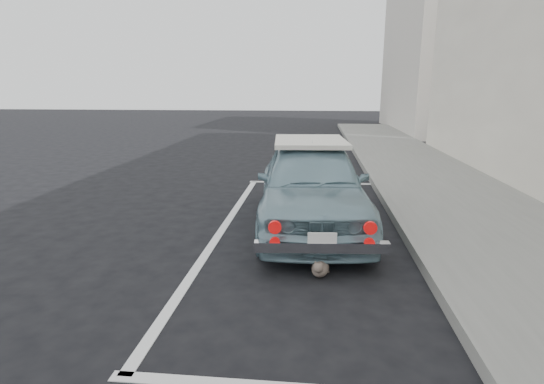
# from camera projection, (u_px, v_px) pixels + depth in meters

# --- Properties ---
(ground) EXTENTS (80.00, 80.00, 0.00)m
(ground) POSITION_uv_depth(u_px,v_px,m) (251.00, 346.00, 3.62)
(ground) COLOR black
(ground) RESTS_ON ground
(sidewalk) EXTENTS (2.80, 40.00, 0.15)m
(sidewalk) POSITION_uv_depth(u_px,v_px,m) (532.00, 261.00, 5.22)
(sidewalk) COLOR slate
(sidewalk) RESTS_ON ground
(building_far) EXTENTS (3.50, 10.00, 8.00)m
(building_far) POSITION_uv_depth(u_px,v_px,m) (433.00, 51.00, 21.38)
(building_far) COLOR beige
(building_far) RESTS_ON ground
(pline_front) EXTENTS (3.00, 0.12, 0.01)m
(pline_front) POSITION_uv_depth(u_px,v_px,m) (314.00, 183.00, 9.85)
(pline_front) COLOR silver
(pline_front) RESTS_ON ground
(pline_side) EXTENTS (0.12, 7.00, 0.01)m
(pline_side) POSITION_uv_depth(u_px,v_px,m) (222.00, 229.00, 6.61)
(pline_side) COLOR silver
(pline_side) RESTS_ON ground
(retro_coupe) EXTENTS (1.93, 4.15, 1.37)m
(retro_coupe) POSITION_uv_depth(u_px,v_px,m) (311.00, 183.00, 6.67)
(retro_coupe) COLOR #7B9DAA
(retro_coupe) RESTS_ON ground
(cat) EXTENTS (0.26, 0.45, 0.24)m
(cat) POSITION_uv_depth(u_px,v_px,m) (320.00, 267.00, 4.93)
(cat) COLOR #796A5C
(cat) RESTS_ON ground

